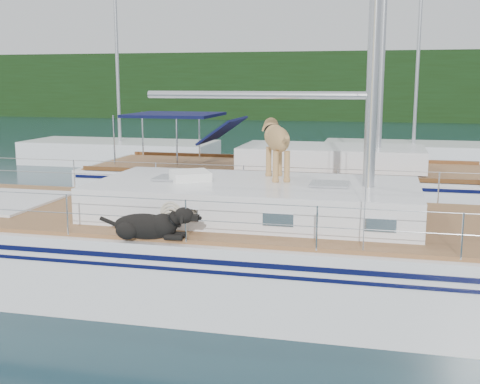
# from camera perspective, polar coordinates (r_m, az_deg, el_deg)

# --- Properties ---
(ground) EXTENTS (120.00, 120.00, 0.00)m
(ground) POSITION_cam_1_polar(r_m,az_deg,el_deg) (10.39, -2.97, -8.79)
(ground) COLOR black
(ground) RESTS_ON ground
(tree_line) EXTENTS (90.00, 3.00, 6.00)m
(tree_line) POSITION_cam_1_polar(r_m,az_deg,el_deg) (54.48, 10.66, 9.82)
(tree_line) COLOR black
(tree_line) RESTS_ON ground
(shore_bank) EXTENTS (92.00, 1.00, 1.20)m
(shore_bank) POSITION_cam_1_polar(r_m,az_deg,el_deg) (55.75, 10.64, 7.36)
(shore_bank) COLOR #595147
(shore_bank) RESTS_ON ground
(main_sailboat) EXTENTS (12.00, 3.86, 14.01)m
(main_sailboat) POSITION_cam_1_polar(r_m,az_deg,el_deg) (10.16, -2.48, -5.21)
(main_sailboat) COLOR white
(main_sailboat) RESTS_ON ground
(neighbor_sailboat) EXTENTS (11.00, 3.50, 13.30)m
(neighbor_sailboat) POSITION_cam_1_polar(r_m,az_deg,el_deg) (16.49, 4.83, 0.64)
(neighbor_sailboat) COLOR white
(neighbor_sailboat) RESTS_ON ground
(bg_boat_west) EXTENTS (8.00, 3.00, 11.65)m
(bg_boat_west) POSITION_cam_1_polar(r_m,az_deg,el_deg) (25.95, -11.26, 3.65)
(bg_boat_west) COLOR white
(bg_boat_west) RESTS_ON ground
(bg_boat_center) EXTENTS (7.20, 3.00, 11.65)m
(bg_boat_center) POSITION_cam_1_polar(r_m,az_deg,el_deg) (25.61, 16.07, 3.37)
(bg_boat_center) COLOR white
(bg_boat_center) RESTS_ON ground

